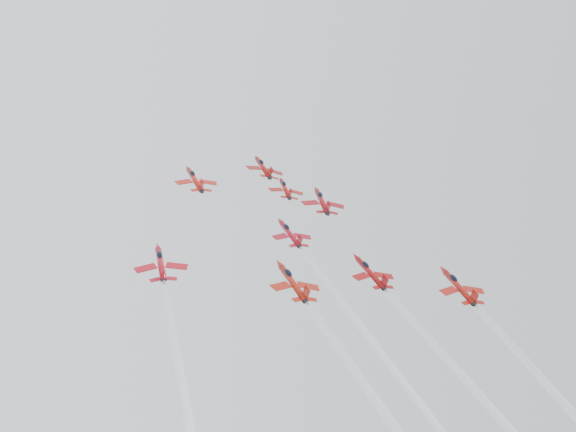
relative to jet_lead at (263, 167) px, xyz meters
name	(u,v)px	position (x,y,z in m)	size (l,w,h in m)	color
jet_lead	(263,167)	(0.00, 0.00, 0.00)	(10.04, 12.17, 9.79)	maroon
jet_row2_left	(195,179)	(-19.13, -8.08, -6.47)	(9.75, 11.82, 9.50)	#B21B11
jet_row2_center	(285,188)	(2.37, -8.62, -6.91)	(8.62, 10.45, 8.40)	maroon
jet_row2_right	(321,201)	(9.98, -12.48, -9.98)	(10.49, 12.72, 10.23)	maroon
jet_center	(375,380)	(-3.25, -58.39, -46.81)	(8.79, 75.57, 60.79)	maroon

